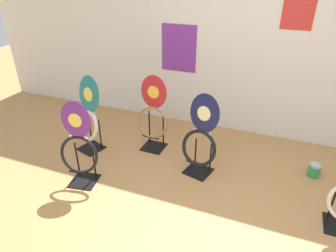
# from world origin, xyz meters

# --- Properties ---
(ground_plane) EXTENTS (14.00, 14.00, 0.00)m
(ground_plane) POSITION_xyz_m (0.00, 0.00, 0.00)
(ground_plane) COLOR #B7844C
(wall_back) EXTENTS (8.00, 0.07, 2.60)m
(wall_back) POSITION_xyz_m (-0.00, 2.17, 1.30)
(wall_back) COLOR silver
(wall_back) RESTS_ON ground_plane
(toilet_seat_display_crimson_swirl) EXTENTS (0.42, 0.29, 0.97)m
(toilet_seat_display_crimson_swirl) POSITION_xyz_m (-0.94, 1.28, 0.45)
(toilet_seat_display_crimson_swirl) COLOR black
(toilet_seat_display_crimson_swirl) RESTS_ON ground_plane
(toilet_seat_display_purple_note) EXTENTS (0.44, 0.32, 0.95)m
(toilet_seat_display_purple_note) POSITION_xyz_m (-1.38, 0.38, 0.46)
(toilet_seat_display_purple_note) COLOR black
(toilet_seat_display_purple_note) RESTS_ON ground_plane
(toilet_seat_display_navy_moon) EXTENTS (0.45, 0.34, 0.94)m
(toilet_seat_display_navy_moon) POSITION_xyz_m (-0.25, 1.01, 0.44)
(toilet_seat_display_navy_moon) COLOR black
(toilet_seat_display_navy_moon) RESTS_ON ground_plane
(toilet_seat_display_teal_sax) EXTENTS (0.44, 0.35, 0.96)m
(toilet_seat_display_teal_sax) POSITION_xyz_m (-1.68, 0.97, 0.43)
(toilet_seat_display_teal_sax) COLOR black
(toilet_seat_display_teal_sax) RESTS_ON ground_plane
(paint_can) EXTENTS (0.14, 0.14, 0.15)m
(paint_can) POSITION_xyz_m (0.98, 1.40, 0.08)
(paint_can) COLOR #2D8E4C
(paint_can) RESTS_ON ground_plane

